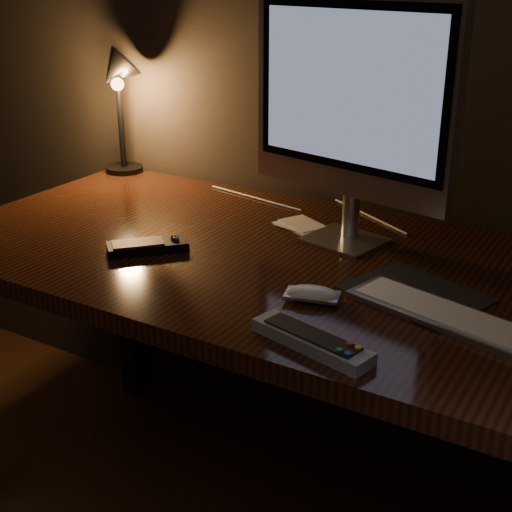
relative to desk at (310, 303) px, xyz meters
The scene contains 10 objects.
desk is the anchor object (origin of this frame).
monitor 0.43m from the desk, 58.81° to the left, with size 0.47×0.17×0.50m.
keyboard 0.41m from the desk, 26.13° to the right, with size 0.37×0.10×0.01m, color silver.
mousepad 0.31m from the desk, 21.11° to the right, with size 0.23×0.19×0.00m, color black.
mouse 0.29m from the desk, 63.07° to the right, with size 0.10×0.05×0.02m, color white.
media_remote 0.37m from the desk, 147.01° to the right, with size 0.16×0.16×0.03m.
tv_remote 0.44m from the desk, 63.26° to the right, with size 0.22×0.10×0.03m.
papers 0.19m from the desk, 126.26° to the left, with size 0.12×0.08×0.01m, color white.
desk_lamp 0.84m from the desk, 162.12° to the left, with size 0.18×0.19×0.36m.
cable 0.30m from the desk, 118.69° to the left, with size 0.01×0.01×0.59m, color white.
Camera 1 is at (0.62, 0.66, 1.31)m, focal length 50.00 mm.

